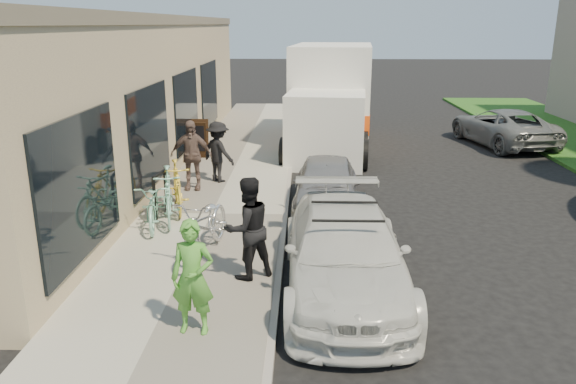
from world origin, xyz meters
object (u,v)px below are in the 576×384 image
object	(u,v)px
moving_truck	(331,102)
far_car_gray	(503,127)
cruiser_bike_c	(177,187)
tandem_bike	(206,226)
bystander_a	(218,152)
bystander_b	(191,155)
sandwich_board	(196,139)
cruiser_bike_b	(154,204)
man_standing	(248,228)
cruiser_bike_a	(168,195)
bike_rack	(160,190)
sedan_white	(345,252)
sedan_silver	(326,185)

from	to	relation	value
moving_truck	far_car_gray	xyz separation A→B (m)	(5.88, 0.28, -0.85)
cruiser_bike_c	tandem_bike	bearing A→B (deg)	-83.14
bystander_a	cruiser_bike_c	bearing A→B (deg)	115.08
moving_truck	bystander_b	distance (m)	6.90
sandwich_board	cruiser_bike_b	bearing A→B (deg)	-90.52
man_standing	cruiser_bike_b	xyz separation A→B (m)	(-2.08, 2.25, -0.36)
sandwich_board	far_car_gray	world-z (taller)	sandwich_board
far_car_gray	bystander_a	bearing A→B (deg)	19.92
bystander_a	bystander_b	xyz separation A→B (m)	(-0.54, -0.71, 0.08)
man_standing	cruiser_bike_a	size ratio (longest dim) A/B	0.91
bike_rack	sedan_white	xyz separation A→B (m)	(3.58, -2.95, -0.08)
bike_rack	tandem_bike	world-z (taller)	tandem_bike
bike_rack	sandwich_board	xyz separation A→B (m)	(-0.27, 5.43, -0.01)
sandwich_board	bystander_a	bearing A→B (deg)	-71.34
bystander_b	cruiser_bike_a	bearing A→B (deg)	-91.88
far_car_gray	tandem_bike	world-z (taller)	far_car_gray
tandem_bike	cruiser_bike_a	xyz separation A→B (m)	(-1.06, 1.72, -0.00)
moving_truck	bystander_b	bearing A→B (deg)	-115.68
man_standing	bystander_a	world-z (taller)	man_standing
bystander_a	moving_truck	bearing A→B (deg)	-82.13
tandem_bike	cruiser_bike_b	world-z (taller)	tandem_bike
bike_rack	sandwich_board	world-z (taller)	sandwich_board
tandem_bike	bystander_b	size ratio (longest dim) A/B	1.22
cruiser_bike_c	bystander_a	distance (m)	2.40
far_car_gray	cruiser_bike_b	size ratio (longest dim) A/B	2.58
sedan_white	bystander_b	xyz separation A→B (m)	(-3.34, 5.02, 0.34)
tandem_bike	bystander_a	world-z (taller)	bystander_a
bystander_a	sedan_silver	bearing A→B (deg)	-176.23
tandem_bike	cruiser_bike_b	xyz separation A→B (m)	(-1.28, 1.41, -0.08)
bike_rack	far_car_gray	world-z (taller)	far_car_gray
sandwich_board	far_car_gray	size ratio (longest dim) A/B	0.24
sedan_white	bystander_a	distance (m)	6.38
sandwich_board	sedan_white	distance (m)	9.23
bike_rack	cruiser_bike_a	size ratio (longest dim) A/B	0.53
far_car_gray	cruiser_bike_c	bearing A→B (deg)	27.89
bystander_b	sedan_white	bearing A→B (deg)	-57.71
cruiser_bike_a	bystander_a	bearing A→B (deg)	66.24
sedan_white	cruiser_bike_c	xyz separation A→B (m)	(-3.34, 3.41, 0.03)
far_car_gray	tandem_bike	size ratio (longest dim) A/B	2.18
cruiser_bike_c	bystander_a	xyz separation A→B (m)	(0.54, 2.32, 0.24)
cruiser_bike_a	bystander_b	xyz separation A→B (m)	(0.02, 2.31, 0.30)
sandwich_board	man_standing	distance (m)	8.56
cruiser_bike_a	sedan_white	bearing A→B (deg)	-52.13
moving_truck	cruiser_bike_b	bearing A→B (deg)	-108.61
sedan_white	tandem_bike	distance (m)	2.51
bike_rack	sedan_silver	size ratio (longest dim) A/B	0.27
sandwich_board	bike_rack	bearing A→B (deg)	-90.28
sedan_white	moving_truck	bearing A→B (deg)	88.09
moving_truck	bike_rack	bearing A→B (deg)	-110.06
sedan_silver	bystander_b	xyz separation A→B (m)	(-3.20, 1.11, 0.39)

